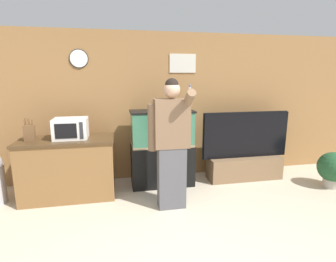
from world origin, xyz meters
The scene contains 8 objects.
wall_back_paneled centered at (0.00, 2.63, 1.30)m, with size 10.00×0.08×2.60m.
counter_island centered at (-1.40, 2.00, 0.46)m, with size 1.39×0.67×0.93m.
microwave centered at (-1.33, 2.03, 1.08)m, with size 0.48×0.39×0.31m.
knife_block centered at (-1.89, 1.98, 1.05)m, with size 0.14×0.09×0.33m.
aquarium_on_stand centered at (0.10, 2.19, 0.64)m, with size 1.05×0.48×1.29m.
tv_on_stand centered at (1.61, 2.16, 0.36)m, with size 1.61×0.40×1.23m.
person_standing centered at (0.08, 1.37, 0.95)m, with size 0.57×0.43×1.82m.
potted_plant centered at (2.89, 1.51, 0.33)m, with size 0.50×0.50×0.60m.
Camera 1 is at (-0.64, -2.04, 1.85)m, focal length 28.00 mm.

